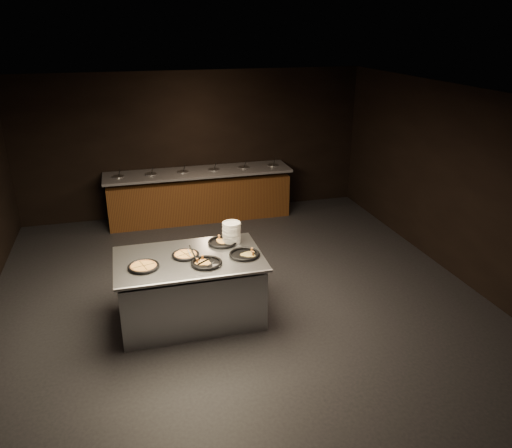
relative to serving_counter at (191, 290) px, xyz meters
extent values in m
cube|color=black|center=(0.73, 0.12, -0.44)|extent=(7.00, 8.00, 0.01)
cube|color=black|center=(0.73, 0.12, 2.47)|extent=(7.00, 8.00, 0.01)
cube|color=black|center=(0.73, 4.13, 1.01)|extent=(7.00, 0.01, 2.90)
cube|color=black|center=(0.73, -3.88, 1.01)|extent=(7.00, 0.01, 2.90)
cube|color=black|center=(4.23, 0.12, 1.01)|extent=(0.01, 8.00, 2.90)
cube|color=#553214|center=(0.73, 3.70, -0.01)|extent=(3.60, 0.75, 0.85)
cube|color=slate|center=(0.73, 3.70, 0.54)|extent=(3.70, 0.83, 0.05)
cube|color=#3D1A0D|center=(0.73, 3.70, -0.40)|extent=(3.60, 0.69, 0.08)
cylinder|color=silver|center=(-0.82, 3.70, 0.54)|extent=(0.22, 0.22, 0.08)
cylinder|color=#4C6C2B|center=(-0.82, 3.70, 0.57)|extent=(0.19, 0.19, 0.02)
cylinder|color=black|center=(-0.79, 3.68, 0.65)|extent=(0.04, 0.10, 0.19)
cylinder|color=silver|center=(-0.20, 3.70, 0.54)|extent=(0.22, 0.22, 0.08)
cylinder|color=#4C6C2B|center=(-0.20, 3.70, 0.57)|extent=(0.19, 0.19, 0.02)
cylinder|color=black|center=(-0.17, 3.68, 0.65)|extent=(0.04, 0.10, 0.19)
cylinder|color=silver|center=(0.42, 3.70, 0.54)|extent=(0.22, 0.22, 0.08)
cylinder|color=#4C6C2B|center=(0.42, 3.70, 0.57)|extent=(0.19, 0.19, 0.02)
cylinder|color=black|center=(0.45, 3.68, 0.65)|extent=(0.04, 0.10, 0.19)
cylinder|color=silver|center=(1.04, 3.70, 0.54)|extent=(0.22, 0.22, 0.08)
cylinder|color=#4C6C2B|center=(1.04, 3.70, 0.57)|extent=(0.19, 0.19, 0.02)
cylinder|color=black|center=(1.07, 3.68, 0.65)|extent=(0.04, 0.10, 0.19)
cylinder|color=silver|center=(1.66, 3.70, 0.54)|extent=(0.22, 0.22, 0.08)
cylinder|color=#4C6C2B|center=(1.66, 3.70, 0.57)|extent=(0.19, 0.19, 0.02)
cylinder|color=black|center=(1.69, 3.68, 0.65)|extent=(0.04, 0.10, 0.19)
cylinder|color=silver|center=(2.28, 3.70, 0.54)|extent=(0.22, 0.22, 0.08)
cylinder|color=#4C6C2B|center=(2.28, 3.70, 0.57)|extent=(0.19, 0.19, 0.02)
cylinder|color=black|center=(2.31, 3.68, 0.65)|extent=(0.04, 0.10, 0.19)
cube|color=silver|center=(0.00, 0.00, -0.03)|extent=(1.83, 1.12, 0.82)
cube|color=silver|center=(0.00, 0.00, 0.46)|extent=(1.91, 1.20, 0.04)
cylinder|color=silver|center=(0.00, -0.60, 0.46)|extent=(1.91, 0.05, 0.04)
cylinder|color=silver|center=(0.65, 0.34, 0.62)|extent=(0.25, 0.25, 0.29)
cylinder|color=black|center=(-0.58, -0.14, 0.48)|extent=(0.37, 0.37, 0.01)
torus|color=black|center=(-0.58, -0.14, 0.50)|extent=(0.39, 0.39, 0.04)
torus|color=brown|center=(-0.58, -0.14, 0.50)|extent=(0.33, 0.33, 0.03)
cylinder|color=gold|center=(-0.58, -0.14, 0.50)|extent=(0.29, 0.29, 0.02)
cube|color=black|center=(-0.58, -0.14, 0.51)|extent=(0.08, 0.28, 0.00)
cube|color=black|center=(-0.58, -0.14, 0.51)|extent=(0.28, 0.08, 0.00)
cylinder|color=black|center=(-0.03, 0.05, 0.48)|extent=(0.34, 0.34, 0.01)
torus|color=black|center=(-0.03, 0.05, 0.50)|extent=(0.36, 0.36, 0.04)
torus|color=brown|center=(-0.03, 0.05, 0.50)|extent=(0.30, 0.30, 0.03)
cylinder|color=gold|center=(-0.03, 0.05, 0.50)|extent=(0.26, 0.26, 0.02)
cube|color=black|center=(-0.03, 0.05, 0.51)|extent=(0.11, 0.24, 0.00)
cube|color=black|center=(-0.03, 0.05, 0.51)|extent=(0.24, 0.11, 0.00)
cylinder|color=black|center=(0.52, 0.33, 0.48)|extent=(0.39, 0.39, 0.01)
torus|color=black|center=(0.52, 0.33, 0.50)|extent=(0.41, 0.41, 0.04)
cylinder|color=black|center=(0.19, -0.25, 0.48)|extent=(0.38, 0.38, 0.01)
torus|color=black|center=(0.19, -0.25, 0.50)|extent=(0.40, 0.40, 0.04)
cylinder|color=black|center=(0.71, -0.13, 0.48)|extent=(0.38, 0.38, 0.01)
torus|color=black|center=(0.71, -0.13, 0.50)|extent=(0.40, 0.40, 0.04)
cube|color=silver|center=(-0.02, 0.09, 0.50)|extent=(0.13, 0.14, 0.00)
cylinder|color=black|center=(0.05, -0.07, 0.58)|extent=(0.08, 0.21, 0.14)
cylinder|color=silver|center=(0.02, 0.01, 0.53)|extent=(0.04, 0.10, 0.09)
cube|color=silver|center=(0.30, -0.36, 0.50)|extent=(0.11, 0.10, 0.00)
cylinder|color=black|center=(0.15, -0.34, 0.57)|extent=(0.18, 0.06, 0.11)
cylinder|color=silver|center=(0.22, -0.35, 0.52)|extent=(0.09, 0.03, 0.07)
camera|label=1|loc=(-0.69, -5.86, 3.31)|focal=35.00mm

